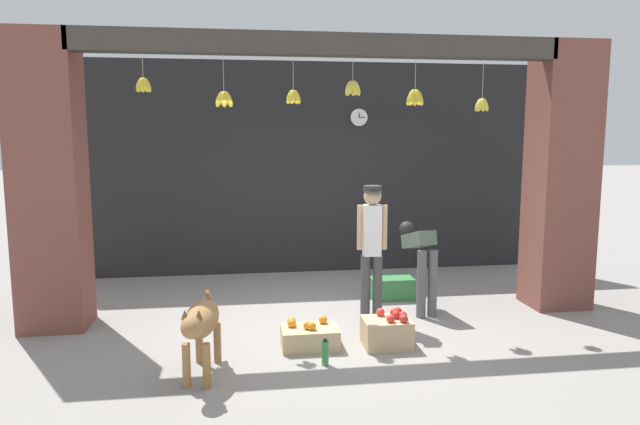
{
  "coord_description": "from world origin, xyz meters",
  "views": [
    {
      "loc": [
        -0.92,
        -6.21,
        2.14
      ],
      "look_at": [
        0.0,
        0.37,
        1.23
      ],
      "focal_mm": 32.0,
      "sensor_mm": 36.0,
      "label": 1
    }
  ],
  "objects_px": {
    "water_bottle": "(325,353)",
    "wall_clock": "(359,117)",
    "dog": "(201,323)",
    "fruit_crate_apples": "(387,331)",
    "shopkeeper": "(372,243)",
    "produce_box_green": "(391,287)",
    "fruit_crate_oranges": "(309,336)",
    "worker_stooping": "(420,255)"
  },
  "relations": [
    {
      "from": "water_bottle",
      "to": "wall_clock",
      "type": "relative_size",
      "value": 0.9
    },
    {
      "from": "dog",
      "to": "fruit_crate_apples",
      "type": "relative_size",
      "value": 2.17
    },
    {
      "from": "dog",
      "to": "fruit_crate_apples",
      "type": "bearing_deg",
      "value": 112.35
    },
    {
      "from": "water_bottle",
      "to": "shopkeeper",
      "type": "bearing_deg",
      "value": 59.04
    },
    {
      "from": "dog",
      "to": "fruit_crate_apples",
      "type": "height_order",
      "value": "dog"
    },
    {
      "from": "produce_box_green",
      "to": "fruit_crate_oranges",
      "type": "bearing_deg",
      "value": -128.62
    },
    {
      "from": "shopkeeper",
      "to": "worker_stooping",
      "type": "relative_size",
      "value": 1.5
    },
    {
      "from": "worker_stooping",
      "to": "wall_clock",
      "type": "relative_size",
      "value": 3.75
    },
    {
      "from": "shopkeeper",
      "to": "wall_clock",
      "type": "height_order",
      "value": "wall_clock"
    },
    {
      "from": "fruit_crate_oranges",
      "to": "wall_clock",
      "type": "xyz_separation_m",
      "value": [
        1.16,
        3.17,
        2.29
      ]
    },
    {
      "from": "wall_clock",
      "to": "water_bottle",
      "type": "bearing_deg",
      "value": -106.31
    },
    {
      "from": "water_bottle",
      "to": "fruit_crate_oranges",
      "type": "bearing_deg",
      "value": 100.86
    },
    {
      "from": "dog",
      "to": "produce_box_green",
      "type": "distance_m",
      "value": 3.19
    },
    {
      "from": "fruit_crate_oranges",
      "to": "water_bottle",
      "type": "bearing_deg",
      "value": -79.14
    },
    {
      "from": "dog",
      "to": "produce_box_green",
      "type": "xyz_separation_m",
      "value": [
        2.31,
        2.17,
        -0.36
      ]
    },
    {
      "from": "produce_box_green",
      "to": "water_bottle",
      "type": "distance_m",
      "value": 2.39
    },
    {
      "from": "produce_box_green",
      "to": "wall_clock",
      "type": "height_order",
      "value": "wall_clock"
    },
    {
      "from": "dog",
      "to": "shopkeeper",
      "type": "relative_size",
      "value": 0.66
    },
    {
      "from": "dog",
      "to": "wall_clock",
      "type": "bearing_deg",
      "value": 157.04
    },
    {
      "from": "fruit_crate_oranges",
      "to": "shopkeeper",
      "type": "bearing_deg",
      "value": 41.69
    },
    {
      "from": "fruit_crate_oranges",
      "to": "water_bottle",
      "type": "relative_size",
      "value": 2.27
    },
    {
      "from": "produce_box_green",
      "to": "dog",
      "type": "bearing_deg",
      "value": -136.73
    },
    {
      "from": "dog",
      "to": "wall_clock",
      "type": "distance_m",
      "value": 4.74
    },
    {
      "from": "worker_stooping",
      "to": "fruit_crate_apples",
      "type": "bearing_deg",
      "value": -128.1
    },
    {
      "from": "fruit_crate_oranges",
      "to": "dog",
      "type": "bearing_deg",
      "value": -150.84
    },
    {
      "from": "fruit_crate_apples",
      "to": "water_bottle",
      "type": "xyz_separation_m",
      "value": [
        -0.7,
        -0.39,
        -0.04
      ]
    },
    {
      "from": "worker_stooping",
      "to": "produce_box_green",
      "type": "height_order",
      "value": "worker_stooping"
    },
    {
      "from": "dog",
      "to": "produce_box_green",
      "type": "height_order",
      "value": "dog"
    },
    {
      "from": "dog",
      "to": "wall_clock",
      "type": "xyz_separation_m",
      "value": [
        2.19,
        3.75,
        1.9
      ]
    },
    {
      "from": "produce_box_green",
      "to": "wall_clock",
      "type": "xyz_separation_m",
      "value": [
        -0.12,
        1.57,
        2.26
      ]
    },
    {
      "from": "produce_box_green",
      "to": "water_bottle",
      "type": "height_order",
      "value": "produce_box_green"
    },
    {
      "from": "dog",
      "to": "fruit_crate_oranges",
      "type": "distance_m",
      "value": 1.24
    },
    {
      "from": "worker_stooping",
      "to": "water_bottle",
      "type": "bearing_deg",
      "value": -139.13
    },
    {
      "from": "shopkeeper",
      "to": "worker_stooping",
      "type": "height_order",
      "value": "shopkeeper"
    },
    {
      "from": "worker_stooping",
      "to": "fruit_crate_oranges",
      "type": "distance_m",
      "value": 1.86
    },
    {
      "from": "water_bottle",
      "to": "wall_clock",
      "type": "height_order",
      "value": "wall_clock"
    },
    {
      "from": "dog",
      "to": "fruit_crate_apples",
      "type": "distance_m",
      "value": 1.92
    },
    {
      "from": "dog",
      "to": "produce_box_green",
      "type": "bearing_deg",
      "value": 140.62
    },
    {
      "from": "produce_box_green",
      "to": "fruit_crate_apples",
      "type": "bearing_deg",
      "value": -106.18
    },
    {
      "from": "shopkeeper",
      "to": "water_bottle",
      "type": "xyz_separation_m",
      "value": [
        -0.72,
        -1.19,
        -0.8
      ]
    },
    {
      "from": "worker_stooping",
      "to": "wall_clock",
      "type": "distance_m",
      "value": 2.79
    },
    {
      "from": "worker_stooping",
      "to": "wall_clock",
      "type": "bearing_deg",
      "value": 92.13
    }
  ]
}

